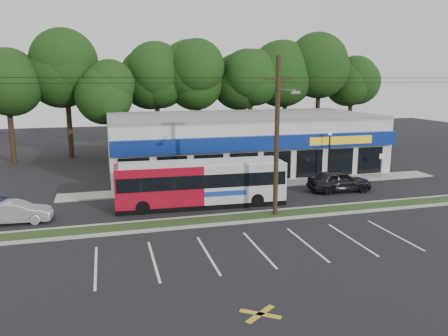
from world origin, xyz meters
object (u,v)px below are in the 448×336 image
metrobus (201,182)px  pedestrian_a (268,178)px  sign_post (381,161)px  car_blue (1,209)px  utility_pole (275,132)px  pedestrian_b (238,178)px  lamp_post (329,151)px  car_silver (16,212)px  car_dark (339,181)px

metrobus → pedestrian_a: bearing=32.3°
sign_post → car_blue: bearing=-172.7°
utility_pole → pedestrian_b: bearing=90.1°
sign_post → pedestrian_a: 10.74m
pedestrian_a → lamp_post: bearing=173.3°
metrobus → pedestrian_b: metrobus is taller
utility_pole → metrobus: utility_pole is taller
car_silver → metrobus: bearing=-83.5°
car_blue → pedestrian_a: 19.32m
utility_pole → pedestrian_a: bearing=71.2°
pedestrian_b → car_dark: bearing=159.0°
sign_post → pedestrian_a: size_ratio=1.44×
metrobus → car_silver: metrobus is taller
car_dark → car_silver: (-22.89, -1.60, -0.16)m
sign_post → car_silver: bearing=-170.7°
metrobus → pedestrian_a: 7.37m
utility_pole → pedestrian_b: size_ratio=27.90×
car_dark → car_silver: size_ratio=1.20×
sign_post → metrobus: size_ratio=0.19×
car_dark → pedestrian_b: (-7.35, 2.92, 0.06)m
pedestrian_a → pedestrian_b: size_ratio=0.86×
car_blue → pedestrian_b: (16.55, 3.65, 0.17)m
utility_pole → car_silver: utility_pole is taller
sign_post → pedestrian_a: bearing=-177.7°
sign_post → metrobus: metrobus is taller
pedestrian_b → utility_pole: bearing=90.7°
sign_post → car_dark: sign_post is taller
utility_pole → car_dark: (7.34, 4.57, -4.58)m
metrobus → pedestrian_b: 5.56m
car_silver → sign_post: bearing=-77.2°
sign_post → pedestrian_b: bearing=-179.3°
utility_pole → car_blue: size_ratio=10.06×
sign_post → car_silver: sign_post is taller
pedestrian_a → utility_pole: bearing=57.9°
utility_pole → car_silver: 16.53m
lamp_post → car_blue: size_ratio=0.85×
sign_post → pedestrian_b: (-13.18, -0.16, -0.66)m
utility_pole → car_silver: bearing=169.2°
car_blue → car_dark: bearing=-81.2°
metrobus → car_blue: (-12.68, 0.27, -0.93)m
lamp_post → car_blue: (-24.73, -4.03, -1.95)m
metrobus → car_dark: (11.22, 1.00, -0.82)m
lamp_post → sign_post: lamp_post is taller
sign_post → car_dark: 6.63m
lamp_post → pedestrian_b: lamp_post is taller
lamp_post → metrobus: size_ratio=0.36×
pedestrian_a → metrobus: bearing=16.7°
car_blue → pedestrian_a: pedestrian_a is taller
lamp_post → utility_pole: bearing=-136.1°
car_blue → lamp_post: bearing=-73.7°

